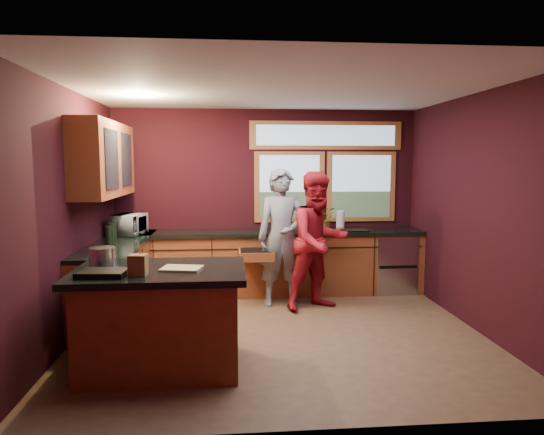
{
  "coord_description": "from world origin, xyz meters",
  "views": [
    {
      "loc": [
        -0.55,
        -5.25,
        1.91
      ],
      "look_at": [
        -0.05,
        0.4,
        1.27
      ],
      "focal_mm": 32.0,
      "sensor_mm": 36.0,
      "label": 1
    }
  ],
  "objects": [
    {
      "name": "floor",
      "position": [
        0.0,
        0.0,
        0.0
      ],
      "size": [
        4.5,
        4.5,
        0.0
      ],
      "primitive_type": "plane",
      "color": "brown",
      "rests_on": "ground"
    },
    {
      "name": "left_counter",
      "position": [
        -1.95,
        0.85,
        0.47
      ],
      "size": [
        0.64,
        2.3,
        0.93
      ],
      "color": "brown",
      "rests_on": "floor"
    },
    {
      "name": "person_red",
      "position": [
        0.6,
        0.9,
        0.9
      ],
      "size": [
        1.08,
        0.97,
        1.8
      ],
      "primitive_type": "imported",
      "rotation": [
        0.0,
        0.0,
        0.41
      ],
      "color": "maroon",
      "rests_on": "floor"
    },
    {
      "name": "paper_towel",
      "position": [
        1.07,
        1.7,
        1.07
      ],
      "size": [
        0.12,
        0.12,
        0.28
      ],
      "primitive_type": "cylinder",
      "color": "silver",
      "rests_on": "back_counter"
    },
    {
      "name": "paper_bag",
      "position": [
        -1.34,
        -1.07,
        1.03
      ],
      "size": [
        0.16,
        0.14,
        0.18
      ],
      "primitive_type": "cube",
      "rotation": [
        0.0,
        0.0,
        -0.11
      ],
      "color": "brown",
      "rests_on": "island"
    },
    {
      "name": "stock_pot",
      "position": [
        -1.74,
        -0.67,
        1.03
      ],
      "size": [
        0.24,
        0.24,
        0.18
      ],
      "primitive_type": "cylinder",
      "color": "silver",
      "rests_on": "island"
    },
    {
      "name": "room_shell",
      "position": [
        -0.6,
        0.32,
        1.8
      ],
      "size": [
        4.52,
        4.02,
        2.71
      ],
      "color": "black",
      "rests_on": "ground"
    },
    {
      "name": "black_tray",
      "position": [
        -1.64,
        -1.07,
        0.97
      ],
      "size": [
        0.42,
        0.31,
        0.05
      ],
      "primitive_type": "cube",
      "rotation": [
        0.0,
        0.0,
        -0.08
      ],
      "color": "black",
      "rests_on": "island"
    },
    {
      "name": "person_grey",
      "position": [
        0.15,
        1.12,
        0.92
      ],
      "size": [
        0.67,
        0.45,
        1.83
      ],
      "primitive_type": "imported",
      "rotation": [
        0.0,
        0.0,
        -0.01
      ],
      "color": "slate",
      "rests_on": "floor"
    },
    {
      "name": "island",
      "position": [
        -1.19,
        -0.82,
        0.48
      ],
      "size": [
        1.55,
        1.05,
        0.95
      ],
      "color": "brown",
      "rests_on": "floor"
    },
    {
      "name": "back_counter",
      "position": [
        0.2,
        1.7,
        0.46
      ],
      "size": [
        4.5,
        0.64,
        0.93
      ],
      "color": "brown",
      "rests_on": "floor"
    },
    {
      "name": "cutting_board",
      "position": [
        -0.99,
        -0.87,
        0.95
      ],
      "size": [
        0.39,
        0.32,
        0.02
      ],
      "primitive_type": "cube",
      "rotation": [
        0.0,
        0.0,
        -0.2
      ],
      "color": "tan",
      "rests_on": "island"
    },
    {
      "name": "potted_plant",
      "position": [
        0.85,
        1.75,
        1.1
      ],
      "size": [
        0.3,
        0.26,
        0.33
      ],
      "primitive_type": "imported",
      "color": "#999999",
      "rests_on": "back_counter"
    },
    {
      "name": "microwave",
      "position": [
        -1.92,
        1.47,
        1.07
      ],
      "size": [
        0.44,
        0.57,
        0.28
      ],
      "primitive_type": "imported",
      "rotation": [
        0.0,
        0.0,
        1.38
      ],
      "color": "#999999",
      "rests_on": "left_counter"
    }
  ]
}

